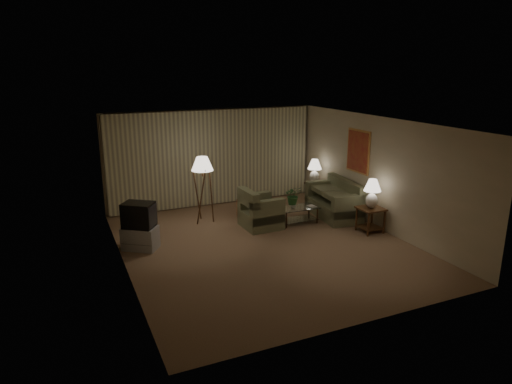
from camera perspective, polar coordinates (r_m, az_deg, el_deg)
ground at (r=10.18m, az=1.11°, el=-6.64°), size 7.00×7.00×0.00m
room_shell at (r=11.02m, az=-2.07°, el=4.57°), size 6.04×7.02×2.72m
sofa at (r=12.12m, az=9.67°, el=-1.26°), size 1.90×1.21×0.77m
armchair at (r=11.16m, az=0.61°, el=-2.51°), size 0.96×0.92×0.77m
side_table_near at (r=11.16m, az=14.13°, el=-2.84°), size 0.56×0.56×0.60m
side_table_far at (r=13.21m, az=7.24°, el=0.26°), size 0.44×0.37×0.60m
table_lamp_near at (r=10.99m, az=14.33°, el=0.12°), size 0.40×0.40×0.70m
table_lamp_far at (r=13.07m, az=7.33°, el=2.86°), size 0.40×0.40×0.69m
coffee_table at (r=11.52m, az=5.28°, el=-2.58°), size 1.02×0.55×0.41m
tv_cabinet at (r=10.20m, az=-14.27°, el=-5.58°), size 1.15×1.13×0.50m
crt_tv at (r=10.03m, az=-14.46°, el=-2.80°), size 1.06×1.05×0.54m
floor_lamp at (r=11.47m, az=-6.65°, el=0.46°), size 0.55×0.55×1.68m
ottoman at (r=12.07m, az=-0.89°, el=-1.94°), size 0.86×0.86×0.43m
vase at (r=11.38m, az=4.65°, el=-1.61°), size 0.19×0.19×0.17m
flowers at (r=11.29m, az=4.69°, el=-0.08°), size 0.49×0.45×0.47m
book at (r=11.51m, az=6.63°, el=-1.85°), size 0.20×0.26×0.02m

